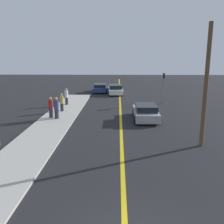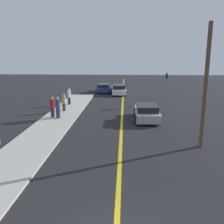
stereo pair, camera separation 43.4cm
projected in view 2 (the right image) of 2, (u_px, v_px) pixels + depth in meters
The scene contains 11 objects.
road_center_line at pixel (122, 110), 24.20m from camera, with size 0.20×60.00×0.01m.
sidewalk_left at pixel (56, 122), 19.77m from camera, with size 2.91×26.37×0.11m.
car_near_right_lane at pixel (147, 112), 20.43m from camera, with size 2.01×4.21×1.28m.
car_ahead_center at pixel (119, 90), 33.51m from camera, with size 2.15×4.39×1.29m.
car_far_distant at pixel (104, 88), 35.34m from camera, with size 2.04×3.89×1.19m.
pedestrian_near_curb at pixel (58, 108), 20.48m from camera, with size 0.41×0.41×1.78m.
pedestrian_mid_group at pixel (52, 107), 20.75m from camera, with size 0.38×0.38×1.74m.
pedestrian_far_standing at pixel (64, 102), 23.16m from camera, with size 0.35×0.35×1.66m.
pedestrian_by_sign at pixel (69, 96), 26.12m from camera, with size 0.36×0.36×1.72m.
traffic_light at pixel (166, 85), 26.63m from camera, with size 0.18×0.40×3.32m.
utility_pole at pixel (206, 87), 13.80m from camera, with size 0.24×0.24×6.97m.
Camera 2 is at (0.20, -5.64, 5.28)m, focal length 40.00 mm.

